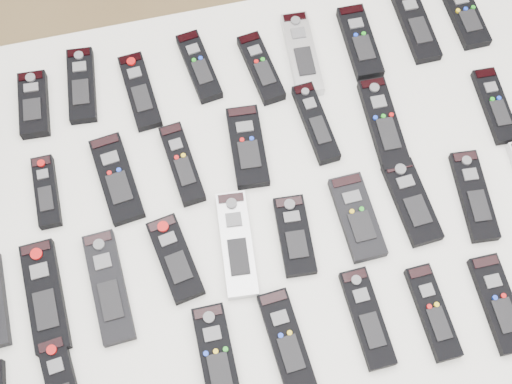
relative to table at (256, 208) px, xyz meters
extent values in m
plane|color=olive|center=(-0.03, 0.09, -0.72)|extent=(4.00, 4.00, 0.00)
cube|color=white|center=(0.00, 0.00, 0.04)|extent=(1.25, 0.88, 0.04)
cylinder|color=beige|center=(-0.56, 0.38, -0.35)|extent=(0.04, 0.04, 0.74)
cylinder|color=beige|center=(0.56, 0.38, -0.35)|extent=(0.04, 0.04, 0.74)
cube|color=black|center=(-0.38, 0.28, 0.07)|extent=(0.06, 0.14, 0.02)
cube|color=black|center=(-0.28, 0.30, 0.07)|extent=(0.06, 0.17, 0.02)
cube|color=black|center=(-0.17, 0.27, 0.07)|extent=(0.06, 0.17, 0.02)
cube|color=black|center=(-0.05, 0.29, 0.07)|extent=(0.07, 0.16, 0.02)
cube|color=black|center=(0.07, 0.26, 0.07)|extent=(0.07, 0.16, 0.02)
cube|color=#B7B7BC|center=(0.16, 0.28, 0.07)|extent=(0.06, 0.19, 0.02)
cube|color=black|center=(0.28, 0.28, 0.07)|extent=(0.06, 0.17, 0.02)
cube|color=black|center=(0.40, 0.30, 0.07)|extent=(0.05, 0.18, 0.02)
cube|color=black|center=(0.51, 0.29, 0.07)|extent=(0.06, 0.15, 0.02)
cube|color=black|center=(-0.37, 0.09, 0.07)|extent=(0.04, 0.14, 0.02)
cube|color=black|center=(-0.24, 0.09, 0.07)|extent=(0.08, 0.18, 0.02)
cube|color=black|center=(-0.12, 0.09, 0.07)|extent=(0.06, 0.17, 0.02)
cube|color=black|center=(0.01, 0.10, 0.07)|extent=(0.07, 0.17, 0.02)
cube|color=black|center=(0.14, 0.12, 0.07)|extent=(0.05, 0.17, 0.02)
cube|color=black|center=(0.27, 0.09, 0.07)|extent=(0.06, 0.20, 0.02)
cube|color=black|center=(0.49, 0.08, 0.07)|extent=(0.05, 0.16, 0.02)
cube|color=black|center=(-0.40, -0.11, 0.07)|extent=(0.07, 0.20, 0.02)
cube|color=black|center=(-0.29, -0.11, 0.07)|extent=(0.07, 0.20, 0.02)
cube|color=black|center=(-0.17, -0.09, 0.07)|extent=(0.08, 0.16, 0.02)
cube|color=#B7B7BC|center=(-0.06, -0.09, 0.07)|extent=(0.07, 0.20, 0.02)
cube|color=black|center=(0.05, -0.09, 0.07)|extent=(0.07, 0.15, 0.02)
cube|color=black|center=(0.17, -0.09, 0.07)|extent=(0.07, 0.16, 0.02)
cube|color=black|center=(0.27, -0.08, 0.07)|extent=(0.07, 0.17, 0.02)
cube|color=black|center=(0.39, -0.09, 0.07)|extent=(0.06, 0.18, 0.02)
cube|color=black|center=(-0.13, -0.28, 0.07)|extent=(0.06, 0.18, 0.02)
cube|color=black|center=(-0.01, -0.27, 0.07)|extent=(0.06, 0.18, 0.02)
cube|color=black|center=(0.13, -0.27, 0.07)|extent=(0.05, 0.17, 0.02)
cube|color=black|center=(0.24, -0.28, 0.07)|extent=(0.05, 0.17, 0.02)
cube|color=black|center=(0.36, -0.29, 0.07)|extent=(0.05, 0.17, 0.02)
camera|label=1|loc=(-0.12, -0.50, 1.27)|focal=50.00mm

